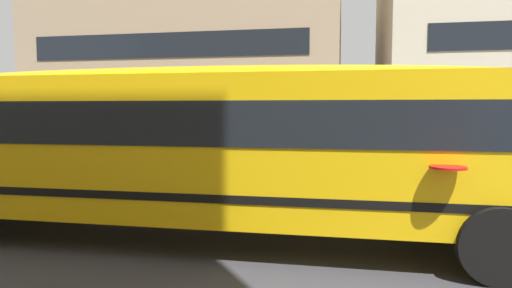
% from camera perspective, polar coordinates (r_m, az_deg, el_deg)
% --- Properties ---
extents(ground_plane, '(400.00, 400.00, 0.00)m').
position_cam_1_polar(ground_plane, '(9.48, 7.85, -9.50)').
color(ground_plane, '#38383D').
extents(sidewalk_far, '(120.00, 3.00, 0.01)m').
position_cam_1_polar(sidewalk_far, '(17.53, 9.33, -3.03)').
color(sidewalk_far, gray).
rests_on(sidewalk_far, ground_plane).
extents(lane_centreline, '(110.00, 0.16, 0.01)m').
position_cam_1_polar(lane_centreline, '(9.48, 7.85, -9.49)').
color(lane_centreline, silver).
rests_on(lane_centreline, ground_plane).
extents(school_bus, '(13.41, 3.17, 3.00)m').
position_cam_1_polar(school_bus, '(7.72, -4.68, 0.72)').
color(school_bus, yellow).
rests_on(school_bus, ground_plane).
extents(parked_car_grey_by_lamppost, '(3.96, 1.99, 1.64)m').
position_cam_1_polar(parked_car_grey_by_lamppost, '(18.09, -24.52, -0.48)').
color(parked_car_grey_by_lamppost, gray).
rests_on(parked_car_grey_by_lamppost, ground_plane).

